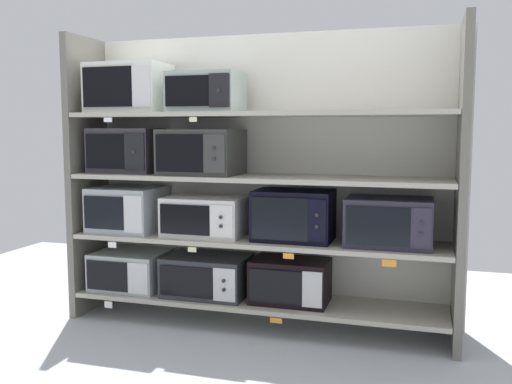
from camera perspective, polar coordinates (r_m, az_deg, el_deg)
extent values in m
cube|color=beige|center=(3.96, 1.09, 1.48)|extent=(2.69, 0.04, 1.97)
cube|color=#68645B|center=(4.26, -16.67, 1.55)|extent=(0.05, 0.48, 1.97)
cube|color=#68645B|center=(3.56, 20.05, 0.55)|extent=(0.05, 0.48, 1.97)
cube|color=#ADA899|center=(3.87, 0.00, -10.94)|extent=(2.49, 0.48, 0.03)
cube|color=#9AA3A2|center=(4.19, -12.47, -7.66)|extent=(0.50, 0.41, 0.26)
cube|color=black|center=(4.05, -14.80, -8.21)|extent=(0.32, 0.01, 0.20)
cube|color=silver|center=(3.93, -11.86, -8.56)|extent=(0.15, 0.01, 0.21)
cube|color=#2A2C32|center=(3.94, -4.94, -8.37)|extent=(0.56, 0.39, 0.27)
cube|color=black|center=(3.79, -7.06, -9.00)|extent=(0.38, 0.01, 0.20)
cube|color=silver|center=(3.69, -3.24, -9.37)|extent=(0.15, 0.01, 0.22)
cylinder|color=#262628|center=(3.69, -3.28, -9.85)|extent=(0.02, 0.01, 0.02)
cylinder|color=#262628|center=(3.68, -3.29, -8.95)|extent=(0.02, 0.01, 0.02)
cube|color=black|center=(3.77, 3.50, -8.95)|extent=(0.50, 0.32, 0.28)
cube|color=black|center=(3.62, 1.99, -9.55)|extent=(0.35, 0.01, 0.21)
cube|color=silver|center=(3.57, 5.69, -9.81)|extent=(0.13, 0.01, 0.23)
cube|color=white|center=(4.06, -14.70, -10.96)|extent=(0.06, 0.00, 0.05)
cube|color=orange|center=(3.60, 2.05, -12.86)|extent=(0.08, 0.00, 0.03)
cube|color=#ADA899|center=(3.77, 0.00, -4.89)|extent=(2.49, 0.48, 0.03)
cube|color=#9FA5AB|center=(4.11, -12.80, -1.68)|extent=(0.47, 0.41, 0.31)
cube|color=black|center=(3.96, -15.11, -2.04)|extent=(0.30, 0.01, 0.22)
cube|color=silver|center=(3.85, -12.33, -2.20)|extent=(0.13, 0.01, 0.25)
cube|color=silver|center=(3.86, -5.09, -2.44)|extent=(0.54, 0.36, 0.26)
cube|color=black|center=(3.72, -7.21, -2.79)|extent=(0.35, 0.01, 0.20)
cube|color=silver|center=(3.62, -3.53, -2.99)|extent=(0.16, 0.01, 0.21)
cylinder|color=#262628|center=(3.62, -3.58, -3.47)|extent=(0.02, 0.01, 0.02)
cylinder|color=#262628|center=(3.61, -3.58, -2.56)|extent=(0.02, 0.01, 0.02)
cube|color=black|center=(3.67, 3.83, -2.36)|extent=(0.50, 0.33, 0.33)
cube|color=black|center=(3.52, 2.38, -2.73)|extent=(0.36, 0.01, 0.27)
cube|color=black|center=(3.47, 6.19, -2.90)|extent=(0.11, 0.01, 0.26)
cylinder|color=#262628|center=(3.47, 6.16, -3.51)|extent=(0.02, 0.01, 0.02)
cylinder|color=#262628|center=(3.45, 6.17, -2.33)|extent=(0.02, 0.01, 0.02)
cube|color=#2B2738|center=(3.59, 13.29, -2.96)|extent=(0.52, 0.36, 0.30)
cube|color=black|center=(3.41, 12.21, -3.41)|extent=(0.38, 0.01, 0.23)
cube|color=#2B2738|center=(3.40, 16.35, -3.55)|extent=(0.12, 0.01, 0.24)
cylinder|color=#262628|center=(3.40, 16.33, -4.12)|extent=(0.02, 0.01, 0.02)
cylinder|color=#262628|center=(3.39, 16.36, -3.02)|extent=(0.02, 0.01, 0.02)
cube|color=white|center=(3.93, -14.34, -5.20)|extent=(0.06, 0.00, 0.04)
cube|color=beige|center=(3.67, -6.48, -5.80)|extent=(0.06, 0.00, 0.03)
cube|color=orange|center=(3.47, 3.30, -6.49)|extent=(0.07, 0.00, 0.03)
cube|color=orange|center=(3.39, 13.31, -7.03)|extent=(0.08, 0.00, 0.04)
cube|color=#ADA899|center=(3.71, 0.00, 1.43)|extent=(2.49, 0.48, 0.03)
cube|color=#343039|center=(4.08, -12.93, 4.10)|extent=(0.47, 0.32, 0.31)
cube|color=black|center=(3.97, -15.00, 3.99)|extent=(0.29, 0.01, 0.23)
cube|color=black|center=(3.86, -12.20, 4.01)|extent=(0.15, 0.01, 0.25)
cylinder|color=#262628|center=(3.85, -12.27, 4.00)|extent=(0.02, 0.01, 0.02)
cube|color=#343533|center=(3.83, -5.49, 4.05)|extent=(0.51, 0.42, 0.30)
cube|color=black|center=(3.66, -7.75, 3.92)|extent=(0.33, 0.01, 0.24)
cube|color=#343533|center=(3.57, -4.25, 3.90)|extent=(0.15, 0.01, 0.24)
cylinder|color=#262628|center=(3.56, -4.30, 3.35)|extent=(0.02, 0.01, 0.02)
cylinder|color=#262628|center=(3.56, -4.31, 4.43)|extent=(0.02, 0.01, 0.02)
cube|color=#ADA899|center=(3.70, 0.00, 7.87)|extent=(2.49, 0.48, 0.03)
cube|color=silver|center=(4.07, -12.68, 10.17)|extent=(0.53, 0.36, 0.34)
cube|color=black|center=(3.94, -14.80, 10.25)|extent=(0.37, 0.01, 0.26)
cube|color=silver|center=(3.82, -11.54, 10.46)|extent=(0.13, 0.01, 0.27)
cube|color=#99A7A3|center=(3.82, -5.04, 10.00)|extent=(0.47, 0.34, 0.26)
cube|color=black|center=(3.68, -7.00, 10.11)|extent=(0.30, 0.01, 0.19)
cube|color=black|center=(3.60, -3.75, 10.23)|extent=(0.14, 0.01, 0.21)
cylinder|color=#262628|center=(3.59, -3.80, 10.24)|extent=(0.02, 0.01, 0.02)
cube|color=white|center=(3.86, -14.74, 7.07)|extent=(0.06, 0.00, 0.03)
cube|color=beige|center=(3.58, -6.38, 7.31)|extent=(0.05, 0.00, 0.03)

